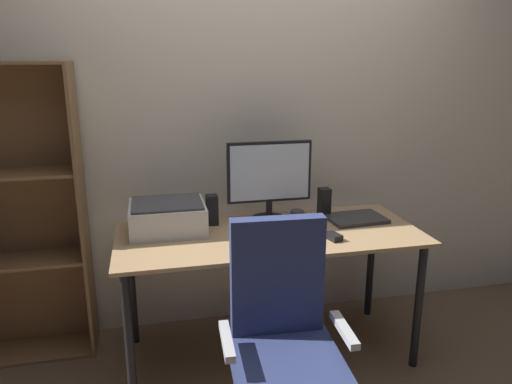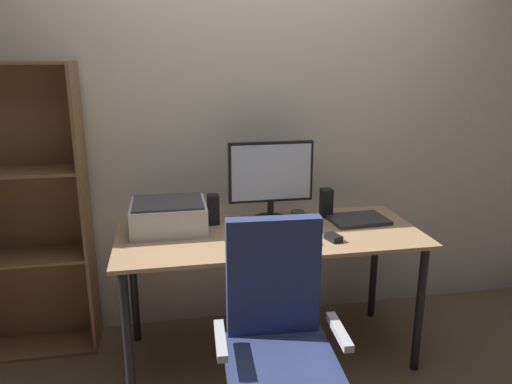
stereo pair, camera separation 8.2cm
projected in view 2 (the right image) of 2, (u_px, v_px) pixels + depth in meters
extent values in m
plane|color=brown|center=(269.00, 353.00, 2.80)|extent=(12.00, 12.00, 0.00)
cube|color=beige|center=(252.00, 117.00, 2.95)|extent=(6.40, 0.10, 2.60)
cube|color=tan|center=(270.00, 234.00, 2.61)|extent=(1.62, 0.70, 0.02)
cylinder|color=black|center=(128.00, 339.00, 2.30)|extent=(0.04, 0.04, 0.72)
cylinder|color=black|center=(420.00, 309.00, 2.57)|extent=(0.04, 0.04, 0.72)
cylinder|color=black|center=(134.00, 285.00, 2.85)|extent=(0.04, 0.04, 0.72)
cylinder|color=black|center=(374.00, 265.00, 3.12)|extent=(0.04, 0.04, 0.72)
cylinder|color=black|center=(270.00, 219.00, 2.81)|extent=(0.20, 0.20, 0.01)
cylinder|color=black|center=(271.00, 209.00, 2.80)|extent=(0.04, 0.04, 0.10)
cube|color=black|center=(271.00, 172.00, 2.74)|extent=(0.48, 0.03, 0.35)
cube|color=silver|center=(271.00, 172.00, 2.72)|extent=(0.45, 0.01, 0.32)
cube|color=#B7BABC|center=(290.00, 242.00, 2.45)|extent=(0.29, 0.11, 0.02)
cube|color=black|center=(333.00, 237.00, 2.49)|extent=(0.08, 0.11, 0.03)
cylinder|color=black|center=(297.00, 220.00, 2.63)|extent=(0.07, 0.07, 0.11)
cube|color=black|center=(305.00, 219.00, 2.64)|extent=(0.02, 0.01, 0.06)
cube|color=#2D2D30|center=(358.00, 219.00, 2.78)|extent=(0.33, 0.25, 0.02)
cube|color=black|center=(213.00, 209.00, 2.72)|extent=(0.06, 0.07, 0.17)
cube|color=black|center=(326.00, 203.00, 2.84)|extent=(0.06, 0.07, 0.17)
cube|color=silver|center=(169.00, 216.00, 2.63)|extent=(0.40, 0.34, 0.15)
cube|color=#424244|center=(168.00, 202.00, 2.61)|extent=(0.37, 0.31, 0.01)
cube|color=navy|center=(281.00, 367.00, 1.95)|extent=(0.46, 0.46, 0.08)
cube|color=navy|center=(273.00, 276.00, 2.07)|extent=(0.40, 0.09, 0.52)
cube|color=#B7BABC|center=(221.00, 340.00, 1.90)|extent=(0.05, 0.26, 0.03)
cube|color=#B7BABC|center=(339.00, 331.00, 1.96)|extent=(0.05, 0.26, 0.03)
cube|color=brown|center=(86.00, 212.00, 2.70)|extent=(0.02, 0.28, 1.63)
cube|color=brown|center=(28.00, 209.00, 2.77)|extent=(0.68, 0.01, 1.63)
cube|color=brown|center=(40.00, 346.00, 2.86)|extent=(0.65, 0.26, 0.02)
cube|color=brown|center=(28.00, 257.00, 2.71)|extent=(0.65, 0.26, 0.02)
cube|color=brown|center=(16.00, 172.00, 2.58)|extent=(0.65, 0.26, 0.02)
cube|color=brown|center=(1.00, 63.00, 2.42)|extent=(0.65, 0.26, 0.02)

